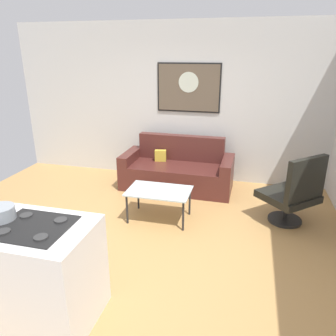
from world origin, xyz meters
The scene contains 8 objects.
ground centered at (0.00, 0.00, -0.02)m, with size 6.40×6.40×0.04m, color #B0834B.
back_wall centered at (0.00, 2.42, 1.40)m, with size 6.40×0.05×2.80m, color silver.
couch centered at (0.05, 1.87, 0.29)m, with size 1.92×0.84×0.88m.
coffee_table centered at (0.06, 0.65, 0.41)m, with size 0.89×0.56×0.45m.
armchair centered at (1.88, 0.96, 0.47)m, with size 0.92×0.92×1.02m.
kitchen_counter centered at (-0.71, -1.37, 0.46)m, with size 1.49×0.72×0.94m.
mixing_bowl centered at (-0.78, -1.33, 0.98)m, with size 0.24×0.24×0.13m.
wall_painting centered at (0.12, 2.38, 1.68)m, with size 1.13×0.03×0.85m.
Camera 1 is at (1.21, -3.37, 2.29)m, focal length 34.74 mm.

